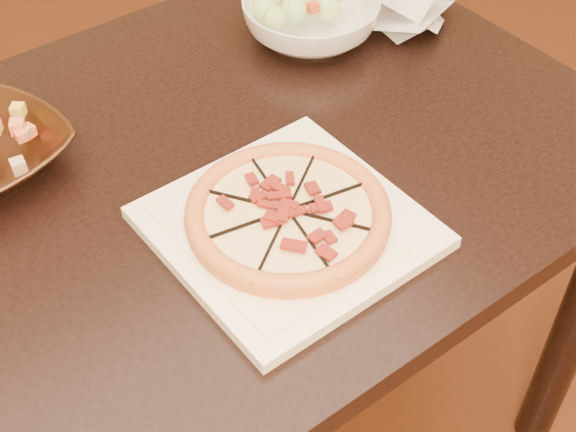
# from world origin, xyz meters

# --- Properties ---
(floor) EXTENTS (4.00, 4.00, 0.02)m
(floor) POSITION_xyz_m (0.00, 0.00, -0.01)
(floor) COLOR #472211
(floor) RESTS_ON ground
(dining_table) EXTENTS (1.36, 0.91, 0.75)m
(dining_table) POSITION_xyz_m (-0.15, -0.05, 0.64)
(dining_table) COLOR black
(dining_table) RESTS_ON floor
(plate) EXTENTS (0.34, 0.34, 0.02)m
(plate) POSITION_xyz_m (-0.08, -0.23, 0.76)
(plate) COLOR white
(plate) RESTS_ON dining_table
(pizza) EXTENTS (0.27, 0.27, 0.03)m
(pizza) POSITION_xyz_m (-0.08, -0.23, 0.78)
(pizza) COLOR orange
(pizza) RESTS_ON plate
(salad_bowl) EXTENTS (0.23, 0.23, 0.07)m
(salad_bowl) POSITION_xyz_m (0.21, 0.13, 0.79)
(salad_bowl) COLOR white
(salad_bowl) RESTS_ON dining_table
(cling_film) EXTENTS (0.19, 0.17, 0.05)m
(cling_film) POSITION_xyz_m (0.36, 0.08, 0.78)
(cling_film) COLOR silver
(cling_film) RESTS_ON dining_table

